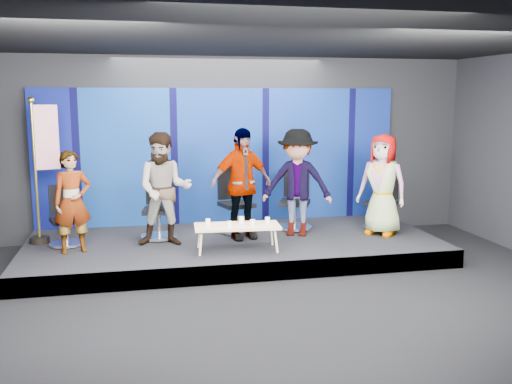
{
  "coord_description": "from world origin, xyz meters",
  "views": [
    {
      "loc": [
        -1.65,
        -6.98,
        2.73
      ],
      "look_at": [
        0.37,
        2.4,
        1.13
      ],
      "focal_mm": 40.0,
      "sensor_mm": 36.0,
      "label": 1
    }
  ],
  "objects_px": {
    "chair_a": "(65,226)",
    "chair_d": "(295,208)",
    "chair_b": "(159,216)",
    "chair_e": "(381,209)",
    "panelist_c": "(241,184)",
    "panelist_e": "(382,185)",
    "panelist_b": "(164,189)",
    "mug_b": "(229,224)",
    "panelist_d": "(297,183)",
    "mug_e": "(267,220)",
    "chair_c": "(235,211)",
    "mug_d": "(253,222)",
    "mug_a": "(208,222)",
    "panelist_a": "(72,202)",
    "mug_c": "(241,220)",
    "coffee_table": "(237,227)",
    "flag_stand": "(43,167)"
  },
  "relations": [
    {
      "from": "coffee_table",
      "to": "mug_a",
      "type": "xyz_separation_m",
      "value": [
        -0.45,
        0.13,
        0.08
      ]
    },
    {
      "from": "chair_b",
      "to": "chair_e",
      "type": "xyz_separation_m",
      "value": [
        4.1,
        -0.11,
        -0.01
      ]
    },
    {
      "from": "panelist_e",
      "to": "mug_b",
      "type": "height_order",
      "value": "panelist_e"
    },
    {
      "from": "chair_d",
      "to": "mug_a",
      "type": "xyz_separation_m",
      "value": [
        -1.78,
        -1.16,
        0.08
      ]
    },
    {
      "from": "panelist_b",
      "to": "mug_b",
      "type": "relative_size",
      "value": 21.16
    },
    {
      "from": "chair_a",
      "to": "chair_d",
      "type": "relative_size",
      "value": 0.86
    },
    {
      "from": "mug_e",
      "to": "panelist_c",
      "type": "bearing_deg",
      "value": 112.53
    },
    {
      "from": "chair_d",
      "to": "chair_c",
      "type": "bearing_deg",
      "value": -156.58
    },
    {
      "from": "panelist_a",
      "to": "panelist_d",
      "type": "relative_size",
      "value": 0.86
    },
    {
      "from": "chair_a",
      "to": "panelist_d",
      "type": "distance_m",
      "value": 4.0
    },
    {
      "from": "chair_a",
      "to": "mug_b",
      "type": "relative_size",
      "value": 11.26
    },
    {
      "from": "mug_c",
      "to": "mug_a",
      "type": "bearing_deg",
      "value": 179.72
    },
    {
      "from": "panelist_e",
      "to": "mug_d",
      "type": "bearing_deg",
      "value": -119.72
    },
    {
      "from": "chair_c",
      "to": "panelist_e",
      "type": "height_order",
      "value": "panelist_e"
    },
    {
      "from": "mug_e",
      "to": "chair_c",
      "type": "bearing_deg",
      "value": 104.36
    },
    {
      "from": "chair_e",
      "to": "mug_a",
      "type": "xyz_separation_m",
      "value": [
        -3.37,
        -0.85,
        0.1
      ]
    },
    {
      "from": "chair_a",
      "to": "chair_e",
      "type": "xyz_separation_m",
      "value": [
        5.65,
        0.07,
        0.04
      ]
    },
    {
      "from": "chair_a",
      "to": "mug_d",
      "type": "height_order",
      "value": "chair_a"
    },
    {
      "from": "chair_b",
      "to": "panelist_e",
      "type": "bearing_deg",
      "value": -0.39
    },
    {
      "from": "chair_d",
      "to": "flag_stand",
      "type": "height_order",
      "value": "flag_stand"
    },
    {
      "from": "mug_c",
      "to": "panelist_b",
      "type": "bearing_deg",
      "value": 158.56
    },
    {
      "from": "panelist_d",
      "to": "coffee_table",
      "type": "relative_size",
      "value": 1.36
    },
    {
      "from": "chair_a",
      "to": "flag_stand",
      "type": "xyz_separation_m",
      "value": [
        -0.33,
        0.28,
        0.96
      ]
    },
    {
      "from": "panelist_c",
      "to": "panelist_e",
      "type": "distance_m",
      "value": 2.51
    },
    {
      "from": "chair_c",
      "to": "chair_a",
      "type": "bearing_deg",
      "value": 171.44
    },
    {
      "from": "chair_c",
      "to": "mug_d",
      "type": "height_order",
      "value": "chair_c"
    },
    {
      "from": "panelist_c",
      "to": "panelist_d",
      "type": "height_order",
      "value": "panelist_c"
    },
    {
      "from": "chair_e",
      "to": "mug_b",
      "type": "distance_m",
      "value": 3.25
    },
    {
      "from": "panelist_b",
      "to": "mug_a",
      "type": "xyz_separation_m",
      "value": [
        0.65,
        -0.47,
        -0.47
      ]
    },
    {
      "from": "panelist_e",
      "to": "chair_e",
      "type": "bearing_deg",
      "value": 111.61
    },
    {
      "from": "panelist_a",
      "to": "coffee_table",
      "type": "relative_size",
      "value": 1.16
    },
    {
      "from": "panelist_e",
      "to": "panelist_d",
      "type": "bearing_deg",
      "value": -143.66
    },
    {
      "from": "panelist_e",
      "to": "coffee_table",
      "type": "height_order",
      "value": "panelist_e"
    },
    {
      "from": "panelist_d",
      "to": "coffee_table",
      "type": "bearing_deg",
      "value": -124.08
    },
    {
      "from": "chair_a",
      "to": "mug_d",
      "type": "xyz_separation_m",
      "value": [
        2.96,
        -1.0,
        0.14
      ]
    },
    {
      "from": "panelist_b",
      "to": "chair_d",
      "type": "distance_m",
      "value": 2.59
    },
    {
      "from": "flag_stand",
      "to": "coffee_table",
      "type": "bearing_deg",
      "value": -39.88
    },
    {
      "from": "flag_stand",
      "to": "mug_e",
      "type": "bearing_deg",
      "value": -36.24
    },
    {
      "from": "panelist_a",
      "to": "chair_e",
      "type": "relative_size",
      "value": 1.45
    },
    {
      "from": "panelist_c",
      "to": "mug_b",
      "type": "distance_m",
      "value": 1.06
    },
    {
      "from": "panelist_b",
      "to": "mug_d",
      "type": "xyz_separation_m",
      "value": [
        1.34,
        -0.68,
        -0.47
      ]
    },
    {
      "from": "panelist_d",
      "to": "chair_e",
      "type": "bearing_deg",
      "value": 29.43
    },
    {
      "from": "chair_b",
      "to": "mug_d",
      "type": "bearing_deg",
      "value": -32.01
    },
    {
      "from": "panelist_c",
      "to": "coffee_table",
      "type": "xyz_separation_m",
      "value": [
        -0.21,
        -0.77,
        -0.58
      ]
    },
    {
      "from": "mug_b",
      "to": "mug_e",
      "type": "distance_m",
      "value": 0.67
    },
    {
      "from": "coffee_table",
      "to": "mug_d",
      "type": "relative_size",
      "value": 14.58
    },
    {
      "from": "mug_e",
      "to": "flag_stand",
      "type": "relative_size",
      "value": 0.04
    },
    {
      "from": "chair_b",
      "to": "panelist_d",
      "type": "bearing_deg",
      "value": 0.65
    },
    {
      "from": "chair_c",
      "to": "chair_e",
      "type": "relative_size",
      "value": 1.07
    },
    {
      "from": "panelist_a",
      "to": "mug_a",
      "type": "xyz_separation_m",
      "value": [
        2.09,
        -0.32,
        -0.34
      ]
    }
  ]
}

